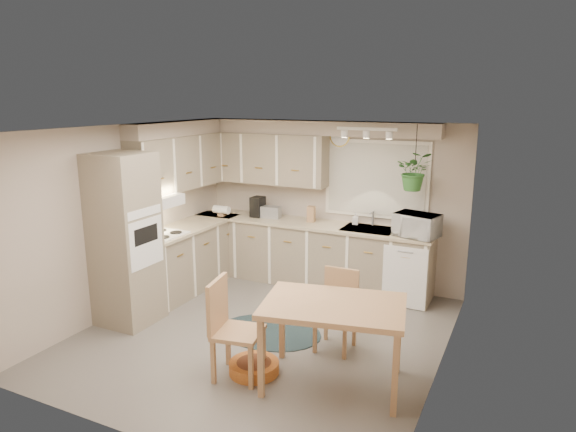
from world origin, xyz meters
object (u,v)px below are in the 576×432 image
object	(u,v)px
pet_bed	(254,367)
microwave	(417,223)
chair_left	(238,330)
braided_rug	(270,332)
dining_table	(333,344)
chair_back	(335,312)

from	to	relation	value
pet_bed	microwave	world-z (taller)	microwave
chair_left	braided_rug	world-z (taller)	chair_left
pet_bed	microwave	size ratio (longest dim) A/B	0.91
braided_rug	pet_bed	distance (m)	0.93
dining_table	pet_bed	distance (m)	0.88
dining_table	microwave	xyz separation A→B (m)	(0.26, 2.34, 0.71)
chair_back	braided_rug	size ratio (longest dim) A/B	0.70
microwave	dining_table	bearing A→B (deg)	-82.16
dining_table	chair_back	xyz separation A→B (m)	(-0.23, 0.67, 0.02)
chair_back	braided_rug	bearing A→B (deg)	-4.37
chair_back	microwave	distance (m)	1.87
chair_back	pet_bed	bearing A→B (deg)	55.11
braided_rug	microwave	distance (m)	2.38
braided_rug	microwave	bearing A→B (deg)	50.45
chair_left	pet_bed	xyz separation A→B (m)	(0.10, 0.12, -0.44)
dining_table	chair_back	distance (m)	0.71
dining_table	braided_rug	size ratio (longest dim) A/B	1.06
chair_left	chair_back	distance (m)	1.16
chair_back	microwave	bearing A→B (deg)	-107.40
chair_left	microwave	bearing A→B (deg)	145.64
pet_bed	chair_left	bearing A→B (deg)	-130.83
dining_table	braided_rug	xyz separation A→B (m)	(-1.07, 0.72, -0.41)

